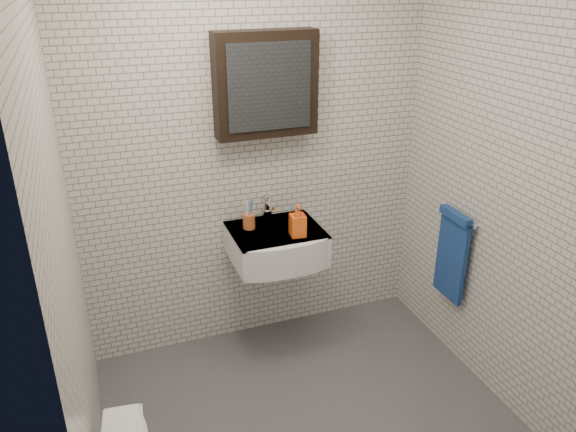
# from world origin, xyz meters

# --- Properties ---
(ground) EXTENTS (2.20, 2.00, 0.01)m
(ground) POSITION_xyz_m (0.00, 0.00, 0.01)
(ground) COLOR #4C4E54
(ground) RESTS_ON ground
(room_shell) EXTENTS (2.22, 2.02, 2.51)m
(room_shell) POSITION_xyz_m (0.00, 0.00, 1.47)
(room_shell) COLOR silver
(room_shell) RESTS_ON ground
(washbasin) EXTENTS (0.55, 0.50, 0.20)m
(washbasin) POSITION_xyz_m (0.05, 0.73, 0.76)
(washbasin) COLOR white
(washbasin) RESTS_ON room_shell
(faucet) EXTENTS (0.06, 0.20, 0.15)m
(faucet) POSITION_xyz_m (0.05, 0.93, 0.92)
(faucet) COLOR silver
(faucet) RESTS_ON washbasin
(mirror_cabinet) EXTENTS (0.60, 0.15, 0.60)m
(mirror_cabinet) POSITION_xyz_m (0.05, 0.93, 1.70)
(mirror_cabinet) COLOR black
(mirror_cabinet) RESTS_ON room_shell
(towel_rail) EXTENTS (0.09, 0.30, 0.58)m
(towel_rail) POSITION_xyz_m (1.04, 0.35, 0.72)
(towel_rail) COLOR silver
(towel_rail) RESTS_ON room_shell
(toothbrush_cup) EXTENTS (0.09, 0.09, 0.20)m
(toothbrush_cup) POSITION_xyz_m (-0.10, 0.85, 0.90)
(toothbrush_cup) COLOR #AE582B
(toothbrush_cup) RESTS_ON washbasin
(soap_bottle) EXTENTS (0.10, 0.10, 0.20)m
(soap_bottle) POSITION_xyz_m (0.14, 0.65, 0.95)
(soap_bottle) COLOR orange
(soap_bottle) RESTS_ON washbasin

